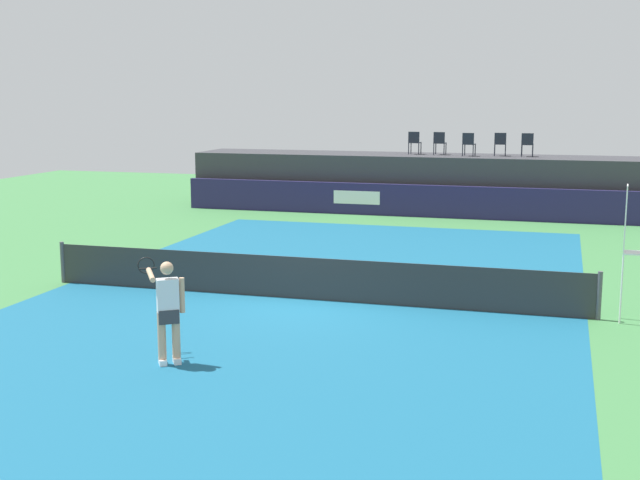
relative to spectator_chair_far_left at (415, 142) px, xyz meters
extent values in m
plane|color=#3D7A42|center=(0.29, -12.44, -2.69)|extent=(48.00, 48.00, 0.00)
cube|color=#16597A|center=(0.29, -15.44, -2.69)|extent=(12.00, 22.00, 0.00)
cube|color=#231E4C|center=(0.29, -1.94, -2.09)|extent=(18.00, 0.20, 1.20)
cube|color=white|center=(-1.83, -2.05, -2.03)|extent=(1.80, 0.02, 0.50)
cube|color=#38383D|center=(0.29, -0.14, -1.59)|extent=(18.00, 2.80, 2.20)
cylinder|color=#1E232D|center=(0.22, 0.27, -0.27)|extent=(0.04, 0.04, 0.44)
cylinder|color=#1E232D|center=(-0.19, 0.29, -0.27)|extent=(0.04, 0.04, 0.44)
cylinder|color=#1E232D|center=(0.19, -0.14, -0.27)|extent=(0.04, 0.04, 0.44)
cylinder|color=#1E232D|center=(-0.21, -0.12, -0.27)|extent=(0.04, 0.04, 0.44)
cube|color=#1E232D|center=(0.00, 0.08, -0.04)|extent=(0.46, 0.46, 0.03)
cube|color=#1E232D|center=(-0.01, -0.13, 0.19)|extent=(0.44, 0.05, 0.42)
cylinder|color=#1E232D|center=(1.21, 0.24, -0.27)|extent=(0.04, 0.04, 0.44)
cylinder|color=#1E232D|center=(0.81, 0.26, -0.27)|extent=(0.04, 0.04, 0.44)
cylinder|color=#1E232D|center=(1.19, -0.16, -0.27)|extent=(0.04, 0.04, 0.44)
cylinder|color=#1E232D|center=(0.79, -0.14, -0.27)|extent=(0.04, 0.04, 0.44)
cube|color=#1E232D|center=(1.00, 0.05, -0.04)|extent=(0.46, 0.46, 0.03)
cube|color=#1E232D|center=(0.99, -0.16, 0.19)|extent=(0.44, 0.05, 0.42)
cylinder|color=#1E232D|center=(2.39, -0.22, -0.27)|extent=(0.04, 0.04, 0.44)
cylinder|color=#1E232D|center=(1.99, -0.18, -0.27)|extent=(0.04, 0.04, 0.44)
cylinder|color=#1E232D|center=(2.36, -0.62, -0.27)|extent=(0.04, 0.04, 0.44)
cylinder|color=#1E232D|center=(1.95, -0.58, -0.27)|extent=(0.04, 0.04, 0.44)
cube|color=#1E232D|center=(2.17, -0.40, -0.04)|extent=(0.48, 0.48, 0.03)
cube|color=#1E232D|center=(2.15, -0.60, 0.19)|extent=(0.44, 0.07, 0.42)
cylinder|color=#1E232D|center=(3.50, 0.26, -0.27)|extent=(0.04, 0.04, 0.44)
cylinder|color=#1E232D|center=(3.09, 0.24, -0.27)|extent=(0.04, 0.04, 0.44)
cylinder|color=#1E232D|center=(3.52, -0.14, -0.27)|extent=(0.04, 0.04, 0.44)
cylinder|color=#1E232D|center=(3.12, -0.17, -0.27)|extent=(0.04, 0.04, 0.44)
cube|color=#1E232D|center=(3.31, 0.05, -0.04)|extent=(0.47, 0.47, 0.03)
cube|color=#1E232D|center=(3.32, -0.16, 0.19)|extent=(0.44, 0.05, 0.42)
cylinder|color=#1E232D|center=(4.52, 0.17, -0.27)|extent=(0.04, 0.04, 0.44)
cylinder|color=#1E232D|center=(4.12, 0.17, -0.27)|extent=(0.04, 0.04, 0.44)
cylinder|color=#1E232D|center=(4.53, -0.23, -0.27)|extent=(0.04, 0.04, 0.44)
cylinder|color=#1E232D|center=(4.13, -0.24, -0.27)|extent=(0.04, 0.04, 0.44)
cube|color=#1E232D|center=(4.32, -0.03, -0.04)|extent=(0.45, 0.45, 0.03)
cube|color=#1E232D|center=(4.33, -0.24, 0.19)|extent=(0.44, 0.03, 0.42)
cylinder|color=white|center=(6.89, -15.63, -1.99)|extent=(0.04, 0.04, 1.40)
cylinder|color=white|center=(6.92, -15.23, -1.99)|extent=(0.04, 0.04, 1.40)
cube|color=white|center=(7.11, -15.44, -1.28)|extent=(0.47, 0.47, 0.03)
cube|color=white|center=(6.90, -15.43, -0.60)|extent=(0.06, 0.44, 1.33)
cube|color=#2D2D2D|center=(0.29, -15.44, -2.22)|extent=(12.40, 0.02, 0.95)
cylinder|color=#4C4C51|center=(-5.91, -15.44, -2.19)|extent=(0.10, 0.10, 1.00)
cylinder|color=#4C4C51|center=(6.49, -15.44, -2.19)|extent=(0.10, 0.10, 1.00)
cube|color=white|center=(-0.50, -20.39, -2.64)|extent=(0.24, 0.28, 0.10)
cylinder|color=tan|center=(-0.50, -20.39, -2.18)|extent=(0.14, 0.14, 0.82)
cube|color=white|center=(-0.70, -20.53, -2.64)|extent=(0.24, 0.28, 0.10)
cylinder|color=tan|center=(-0.70, -20.53, -2.18)|extent=(0.14, 0.14, 0.82)
cube|color=#333338|center=(-0.60, -20.46, -1.85)|extent=(0.40, 0.37, 0.24)
cube|color=silver|center=(-0.60, -20.46, -1.49)|extent=(0.41, 0.37, 0.56)
sphere|color=tan|center=(-0.60, -20.46, -1.03)|extent=(0.22, 0.22, 0.22)
cylinder|color=tan|center=(-0.40, -20.33, -1.51)|extent=(0.09, 0.09, 0.60)
cylinder|color=tan|center=(-0.95, -20.37, -1.19)|extent=(0.41, 0.55, 0.14)
cylinder|color=black|center=(-1.18, -20.02, -1.16)|extent=(0.27, 0.19, 0.03)
torus|color=black|center=(-1.35, -19.78, -1.16)|extent=(0.27, 0.19, 0.30)
camera|label=1|loc=(5.66, -32.89, 1.81)|focal=47.15mm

